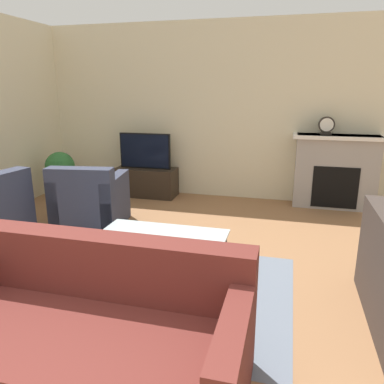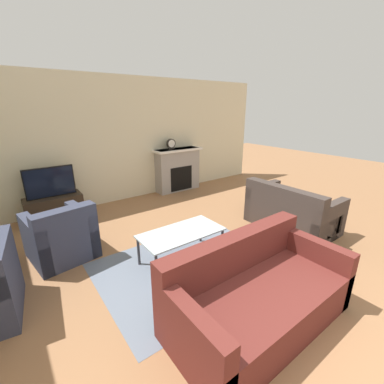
# 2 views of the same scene
# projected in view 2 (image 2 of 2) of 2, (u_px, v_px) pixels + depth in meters

# --- Properties ---
(wall_back) EXTENTS (8.67, 0.06, 2.70)m
(wall_back) POSITION_uv_depth(u_px,v_px,m) (102.00, 142.00, 5.42)
(wall_back) COLOR beige
(wall_back) RESTS_ON ground_plane
(area_rug) EXTENTS (2.36, 1.78, 0.00)m
(area_rug) POSITION_uv_depth(u_px,v_px,m) (189.00, 265.00, 3.52)
(area_rug) COLOR slate
(area_rug) RESTS_ON ground_plane
(fireplace) EXTENTS (1.26, 0.39, 1.07)m
(fireplace) POSITION_uv_depth(u_px,v_px,m) (178.00, 169.00, 6.52)
(fireplace) COLOR #9E9993
(fireplace) RESTS_ON ground_plane
(tv_stand) EXTENTS (0.99, 0.43, 0.46)m
(tv_stand) POSITION_uv_depth(u_px,v_px,m) (55.00, 208.00, 4.89)
(tv_stand) COLOR #2D2319
(tv_stand) RESTS_ON ground_plane
(tv) EXTENTS (0.84, 0.06, 0.56)m
(tv) POSITION_uv_depth(u_px,v_px,m) (50.00, 182.00, 4.72)
(tv) COLOR black
(tv) RESTS_ON tv_stand
(couch_sectional) EXTENTS (1.87, 0.93, 0.82)m
(couch_sectional) POSITION_uv_depth(u_px,v_px,m) (256.00, 295.00, 2.56)
(couch_sectional) COLOR #5B231E
(couch_sectional) RESTS_ON ground_plane
(couch_loveseat) EXTENTS (0.87, 1.45, 0.82)m
(couch_loveseat) POSITION_uv_depth(u_px,v_px,m) (290.00, 213.00, 4.52)
(couch_loveseat) COLOR #3D332D
(couch_loveseat) RESTS_ON ground_plane
(armchair_accent) EXTENTS (0.90, 0.93, 0.82)m
(armchair_accent) POSITION_uv_depth(u_px,v_px,m) (62.00, 238.00, 3.62)
(armchair_accent) COLOR #33384C
(armchair_accent) RESTS_ON ground_plane
(coffee_table) EXTENTS (1.16, 0.58, 0.43)m
(coffee_table) POSITION_uv_depth(u_px,v_px,m) (181.00, 234.00, 3.53)
(coffee_table) COLOR #333338
(coffee_table) RESTS_ON ground_plane
(mantel_clock) EXTENTS (0.23, 0.07, 0.26)m
(mantel_clock) POSITION_uv_depth(u_px,v_px,m) (171.00, 144.00, 6.21)
(mantel_clock) COLOR #28231E
(mantel_clock) RESTS_ON fireplace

